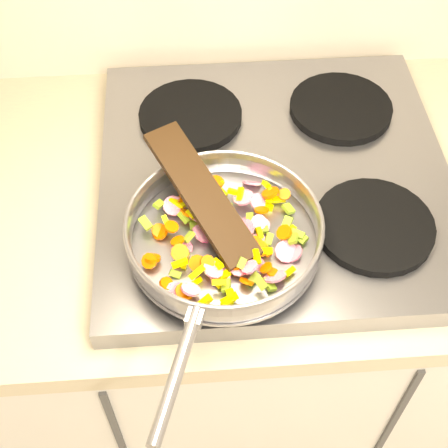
{
  "coord_description": "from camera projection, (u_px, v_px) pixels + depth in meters",
  "views": [
    {
      "loc": [
        -0.84,
        0.93,
        1.72
      ],
      "look_at": [
        -0.8,
        1.5,
        1.0
      ],
      "focal_mm": 50.0,
      "sensor_mm": 36.0,
      "label": 1
    }
  ],
  "objects": [
    {
      "name": "grate_br",
      "position": [
        341.0,
        108.0,
        1.16
      ],
      "size": [
        0.19,
        0.19,
        0.02
      ],
      "primitive_type": "cylinder",
      "color": "black",
      "rests_on": "cooktop"
    },
    {
      "name": "grate_fl",
      "position": [
        198.0,
        236.0,
        0.97
      ],
      "size": [
        0.19,
        0.19,
        0.02
      ],
      "primitive_type": "cylinder",
      "color": "black",
      "rests_on": "cooktop"
    },
    {
      "name": "wooden_spatula",
      "position": [
        201.0,
        193.0,
        0.94
      ],
      "size": [
        0.17,
        0.25,
        0.07
      ],
      "primitive_type": "cube",
      "rotation": [
        0.0,
        -0.25,
        2.07
      ],
      "color": "black",
      "rests_on": "saute_pan"
    },
    {
      "name": "cooktop",
      "position": [
        274.0,
        177.0,
        1.09
      ],
      "size": [
        0.6,
        0.6,
        0.04
      ],
      "primitive_type": "cube",
      "color": "#939399",
      "rests_on": "counter_top"
    },
    {
      "name": "vegetable_heap",
      "position": [
        226.0,
        239.0,
        0.94
      ],
      "size": [
        0.26,
        0.25,
        0.05
      ],
      "color": "#F9EA00",
      "rests_on": "saute_pan"
    },
    {
      "name": "grate_bl",
      "position": [
        190.0,
        115.0,
        1.15
      ],
      "size": [
        0.19,
        0.19,
        0.02
      ],
      "primitive_type": "cylinder",
      "color": "black",
      "rests_on": "cooktop"
    },
    {
      "name": "saute_pan",
      "position": [
        224.0,
        232.0,
        0.93
      ],
      "size": [
        0.33,
        0.49,
        0.05
      ],
      "rotation": [
        0.0,
        0.0,
        -0.32
      ],
      "color": "#9E9EA5",
      "rests_on": "grate_fl"
    },
    {
      "name": "grate_fr",
      "position": [
        374.0,
        226.0,
        0.99
      ],
      "size": [
        0.19,
        0.19,
        0.02
      ],
      "primitive_type": "cylinder",
      "color": "black",
      "rests_on": "cooktop"
    }
  ]
}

